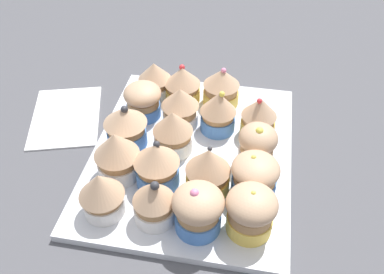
# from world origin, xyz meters

# --- Properties ---
(ground_plane) EXTENTS (1.80, 1.80, 0.03)m
(ground_plane) POSITION_xyz_m (0.00, 0.00, -0.01)
(ground_plane) COLOR #4C4C51
(baking_tray) EXTENTS (0.30, 0.36, 0.01)m
(baking_tray) POSITION_xyz_m (0.00, 0.00, 0.01)
(baking_tray) COLOR silver
(baking_tray) RESTS_ON ground_plane
(cupcake_0) EXTENTS (0.06, 0.06, 0.07)m
(cupcake_0) POSITION_xyz_m (-0.09, -0.13, 0.05)
(cupcake_0) COLOR white
(cupcake_0) RESTS_ON baking_tray
(cupcake_1) EXTENTS (0.05, 0.05, 0.07)m
(cupcake_1) POSITION_xyz_m (-0.03, -0.13, 0.05)
(cupcake_1) COLOR white
(cupcake_1) RESTS_ON baking_tray
(cupcake_2) EXTENTS (0.07, 0.07, 0.07)m
(cupcake_2) POSITION_xyz_m (0.03, -0.13, 0.05)
(cupcake_2) COLOR #477AC6
(cupcake_2) RESTS_ON baking_tray
(cupcake_3) EXTENTS (0.06, 0.06, 0.07)m
(cupcake_3) POSITION_xyz_m (0.10, -0.13, 0.05)
(cupcake_3) COLOR #EFC651
(cupcake_3) RESTS_ON baking_tray
(cupcake_4) EXTENTS (0.06, 0.06, 0.08)m
(cupcake_4) POSITION_xyz_m (-0.09, -0.06, 0.05)
(cupcake_4) COLOR white
(cupcake_4) RESTS_ON baking_tray
(cupcake_5) EXTENTS (0.06, 0.06, 0.08)m
(cupcake_5) POSITION_xyz_m (-0.04, -0.07, 0.05)
(cupcake_5) COLOR #477AC6
(cupcake_5) RESTS_ON baking_tray
(cupcake_6) EXTENTS (0.06, 0.06, 0.08)m
(cupcake_6) POSITION_xyz_m (0.03, -0.07, 0.05)
(cupcake_6) COLOR #EFC651
(cupcake_6) RESTS_ON baking_tray
(cupcake_7) EXTENTS (0.06, 0.06, 0.07)m
(cupcake_7) POSITION_xyz_m (0.10, -0.07, 0.05)
(cupcake_7) COLOR #477AC6
(cupcake_7) RESTS_ON baking_tray
(cupcake_8) EXTENTS (0.07, 0.07, 0.07)m
(cupcake_8) POSITION_xyz_m (-0.10, 0.00, 0.05)
(cupcake_8) COLOR #477AC6
(cupcake_8) RESTS_ON baking_tray
(cupcake_9) EXTENTS (0.06, 0.06, 0.07)m
(cupcake_9) POSITION_xyz_m (-0.03, 0.00, 0.05)
(cupcake_9) COLOR white
(cupcake_9) RESTS_ON baking_tray
(cupcake_10) EXTENTS (0.06, 0.06, 0.07)m
(cupcake_10) POSITION_xyz_m (0.10, -0.01, 0.05)
(cupcake_10) COLOR white
(cupcake_10) RESTS_ON baking_tray
(cupcake_11) EXTENTS (0.06, 0.06, 0.06)m
(cupcake_11) POSITION_xyz_m (-0.09, 0.07, 0.04)
(cupcake_11) COLOR #477AC6
(cupcake_11) RESTS_ON baking_tray
(cupcake_12) EXTENTS (0.06, 0.06, 0.07)m
(cupcake_12) POSITION_xyz_m (-0.03, 0.06, 0.05)
(cupcake_12) COLOR white
(cupcake_12) RESTS_ON baking_tray
(cupcake_13) EXTENTS (0.06, 0.06, 0.07)m
(cupcake_13) POSITION_xyz_m (0.03, 0.06, 0.05)
(cupcake_13) COLOR #477AC6
(cupcake_13) RESTS_ON baking_tray
(cupcake_14) EXTENTS (0.06, 0.06, 0.07)m
(cupcake_14) POSITION_xyz_m (0.09, 0.06, 0.05)
(cupcake_14) COLOR #EFC651
(cupcake_14) RESTS_ON baking_tray
(cupcake_15) EXTENTS (0.06, 0.06, 0.07)m
(cupcake_15) POSITION_xyz_m (-0.09, 0.13, 0.05)
(cupcake_15) COLOR white
(cupcake_15) RESTS_ON baking_tray
(cupcake_16) EXTENTS (0.06, 0.06, 0.07)m
(cupcake_16) POSITION_xyz_m (-0.04, 0.12, 0.05)
(cupcake_16) COLOR #EFC651
(cupcake_16) RESTS_ON baking_tray
(cupcake_17) EXTENTS (0.06, 0.06, 0.07)m
(cupcake_17) POSITION_xyz_m (0.03, 0.13, 0.05)
(cupcake_17) COLOR #EFC651
(cupcake_17) RESTS_ON baking_tray
(napkin) EXTENTS (0.15, 0.18, 0.01)m
(napkin) POSITION_xyz_m (-0.23, 0.06, 0.00)
(napkin) COLOR white
(napkin) RESTS_ON ground_plane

